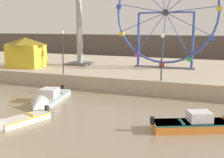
{
  "coord_description": "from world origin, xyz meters",
  "views": [
    {
      "loc": [
        10.07,
        -7.21,
        5.95
      ],
      "look_at": [
        3.04,
        11.09,
        2.25
      ],
      "focal_mm": 44.66,
      "sensor_mm": 36.0,
      "label": 1
    }
  ],
  "objects": [
    {
      "name": "ferris_wheel_blue_frame",
      "position": [
        4.27,
        24.53,
        7.28
      ],
      "size": [
        11.6,
        1.2,
        11.89
      ],
      "color": "#334CA8",
      "rests_on": "quay_promenade"
    },
    {
      "name": "carnival_booth_yellow_awning",
      "position": [
        -10.71,
        19.2,
        3.08
      ],
      "size": [
        4.43,
        3.49,
        3.42
      ],
      "rotation": [
        0.0,
        0.0,
        0.09
      ],
      "color": "yellow",
      "rests_on": "quay_promenade"
    },
    {
      "name": "motorboat_orange_hull",
      "position": [
        9.57,
        9.1,
        0.36
      ],
      "size": [
        5.47,
        3.39,
        1.49
      ],
      "rotation": [
        0.0,
        0.0,
        0.42
      ],
      "color": "orange",
      "rests_on": "ground_plane"
    },
    {
      "name": "distant_town_skyline",
      "position": [
        0.0,
        44.76,
        2.2
      ],
      "size": [
        140.0,
        3.0,
        4.4
      ],
      "primitive_type": "cube",
      "color": "#564C47",
      "rests_on": "ground_plane"
    },
    {
      "name": "promenade_lamp_near",
      "position": [
        5.52,
        16.56,
        3.93
      ],
      "size": [
        0.32,
        0.32,
        4.03
      ],
      "color": "#2D2D33",
      "rests_on": "quay_promenade"
    },
    {
      "name": "quay_promenade",
      "position": [
        0.0,
        25.35,
        0.65
      ],
      "size": [
        110.0,
        18.47,
        1.31
      ],
      "primitive_type": "cube",
      "color": "#B7A88E",
      "rests_on": "ground_plane"
    },
    {
      "name": "drop_tower_steel_tower",
      "position": [
        -5.97,
        23.42,
        8.97
      ],
      "size": [
        2.8,
        2.8,
        15.08
      ],
      "color": "#999EA3",
      "rests_on": "quay_promenade"
    },
    {
      "name": "motorboat_white_red_stripe",
      "position": [
        -1.35,
        5.75,
        0.22
      ],
      "size": [
        2.44,
        4.28,
        1.08
      ],
      "rotation": [
        0.0,
        0.0,
        4.37
      ],
      "color": "silver",
      "rests_on": "ground_plane"
    },
    {
      "name": "motorboat_pale_grey",
      "position": [
        -2.31,
        10.67,
        0.3
      ],
      "size": [
        2.6,
        6.11,
        1.63
      ],
      "rotation": [
        0.0,
        0.0,
        4.9
      ],
      "color": "silver",
      "rests_on": "ground_plane"
    },
    {
      "name": "promenade_lamp_far",
      "position": [
        -4.3,
        16.65,
        4.05
      ],
      "size": [
        0.32,
        0.32,
        4.24
      ],
      "color": "#2D2D33",
      "rests_on": "quay_promenade"
    }
  ]
}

